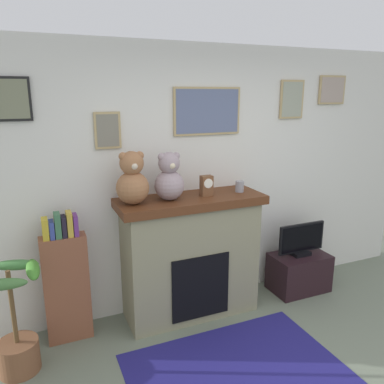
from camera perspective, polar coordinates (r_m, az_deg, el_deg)
name	(u,v)px	position (r m, az deg, el deg)	size (l,w,h in m)	color
back_wall	(206,177)	(3.93, 2.15, 2.27)	(5.20, 0.15, 2.60)	silver
fireplace	(191,256)	(3.77, -0.21, -9.48)	(1.39, 0.54, 1.20)	gray
bookshelf	(66,283)	(3.59, -18.23, -12.72)	(0.38, 0.16, 1.18)	brown
potted_plant	(15,330)	(3.43, -24.82, -18.21)	(0.51, 0.55, 1.00)	brown
tv_stand	(299,272)	(4.51, 15.62, -11.43)	(0.62, 0.40, 0.42)	black
television	(301,240)	(4.36, 15.97, -6.92)	(0.56, 0.14, 0.36)	black
area_rug	(236,369)	(3.39, 6.50, -24.75)	(1.69, 1.09, 0.01)	navy
candle_jar	(240,186)	(3.77, 7.11, 0.83)	(0.08, 0.08, 0.11)	gray
mantel_clock	(207,186)	(3.59, 2.18, 0.95)	(0.11, 0.08, 0.19)	brown
teddy_bear_cream	(132,181)	(3.33, -8.88, 1.69)	(0.29, 0.29, 0.46)	#966340
teddy_bear_grey	(169,179)	(3.43, -3.41, 1.99)	(0.27, 0.27, 0.44)	gray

